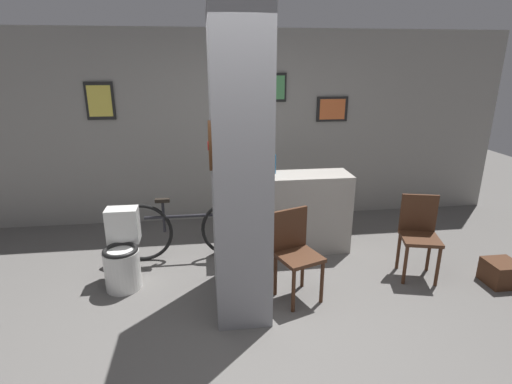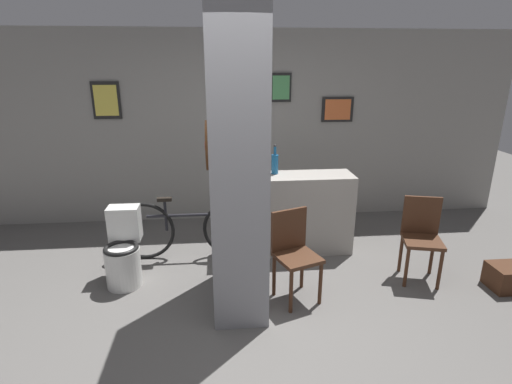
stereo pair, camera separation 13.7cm
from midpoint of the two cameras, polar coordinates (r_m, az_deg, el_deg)
The scene contains 10 objects.
ground_plane at distance 3.63m, azimuth -0.86°, elevation -18.96°, with size 14.00×14.00×0.00m, color #5B5956.
wall_back at distance 5.59m, azimuth -3.09°, elevation 9.07°, with size 8.00×0.09×2.60m.
pillar_center at distance 3.47m, azimuth -1.55°, elevation 3.33°, with size 0.50×0.93×2.60m.
counter_shelf at distance 4.76m, azimuth 5.94°, elevation -3.05°, with size 1.41×0.44×0.94m.
toilet at distance 4.31m, azimuth -17.52°, elevation -8.30°, with size 0.35×0.51×0.77m.
chair_near_pillar at distance 3.83m, azimuth 6.49°, elevation -8.35°, with size 0.48×0.48×0.87m.
chair_by_doorway at distance 4.50m, azimuth 23.38°, elevation -5.64°, with size 0.45×0.45×0.87m.
bicycle at distance 4.66m, azimuth -8.70°, elevation -5.17°, with size 1.70×0.42×0.74m.
bottle_tall at distance 4.62m, azimuth 3.56°, elevation 4.15°, with size 0.08×0.08×0.35m.
floor_crate at distance 4.84m, azimuth 32.79°, elevation -10.22°, with size 0.31×0.31×0.25m.
Camera 2 is at (-0.15, -2.89, 2.20)m, focal length 28.00 mm.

